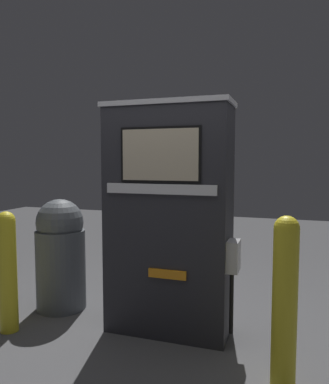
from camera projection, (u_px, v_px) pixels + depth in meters
name	position (u px, v px, depth m)	size (l,w,h in m)	color
ground_plane	(160.00, 341.00, 3.03)	(14.00, 14.00, 0.00)	#4C4C4F
gas_pump	(169.00, 219.00, 3.15)	(1.14, 0.46, 1.94)	#28282D
safety_bollard	(285.00, 300.00, 2.34)	(0.16, 0.16, 1.12)	yellow
trash_bin	(61.00, 253.00, 3.68)	(0.48, 0.48, 1.09)	#51565B
safety_bollard_far	(8.00, 269.00, 3.18)	(0.15, 0.15, 1.04)	yellow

